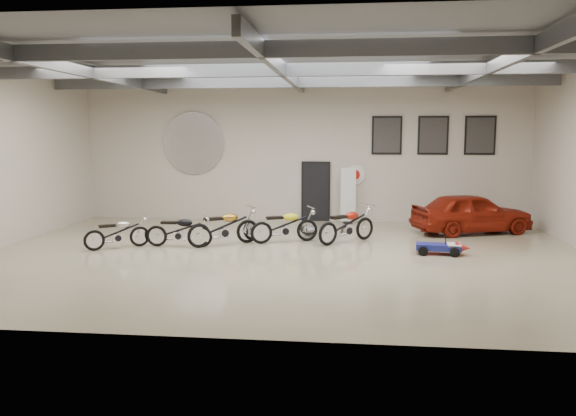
# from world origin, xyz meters

# --- Properties ---
(floor) EXTENTS (16.00, 12.00, 0.01)m
(floor) POSITION_xyz_m (0.00, 0.00, 0.00)
(floor) COLOR tan
(floor) RESTS_ON ground
(ceiling) EXTENTS (16.00, 12.00, 0.01)m
(ceiling) POSITION_xyz_m (0.00, 0.00, 5.00)
(ceiling) COLOR slate
(ceiling) RESTS_ON back_wall
(back_wall) EXTENTS (16.00, 0.02, 5.00)m
(back_wall) POSITION_xyz_m (0.00, 6.00, 2.50)
(back_wall) COLOR beige
(back_wall) RESTS_ON floor
(ceiling_beams) EXTENTS (15.80, 11.80, 0.32)m
(ceiling_beams) POSITION_xyz_m (0.00, 0.00, 4.75)
(ceiling_beams) COLOR #56595E
(ceiling_beams) RESTS_ON ceiling
(door) EXTENTS (0.92, 0.08, 2.10)m
(door) POSITION_xyz_m (0.50, 5.95, 1.05)
(door) COLOR black
(door) RESTS_ON back_wall
(logo_plaque) EXTENTS (2.30, 0.06, 1.16)m
(logo_plaque) POSITION_xyz_m (-4.00, 5.95, 2.80)
(logo_plaque) COLOR silver
(logo_plaque) RESTS_ON back_wall
(poster_left) EXTENTS (1.05, 0.08, 1.35)m
(poster_left) POSITION_xyz_m (3.00, 5.96, 3.10)
(poster_left) COLOR black
(poster_left) RESTS_ON back_wall
(poster_mid) EXTENTS (1.05, 0.08, 1.35)m
(poster_mid) POSITION_xyz_m (4.60, 5.96, 3.10)
(poster_mid) COLOR black
(poster_mid) RESTS_ON back_wall
(poster_right) EXTENTS (1.05, 0.08, 1.35)m
(poster_right) POSITION_xyz_m (6.20, 5.96, 3.10)
(poster_right) COLOR black
(poster_right) RESTS_ON back_wall
(oil_sign) EXTENTS (0.72, 0.10, 0.72)m
(oil_sign) POSITION_xyz_m (1.90, 5.95, 1.70)
(oil_sign) COLOR white
(oil_sign) RESTS_ON back_wall
(banner_stand) EXTENTS (0.55, 0.27, 1.94)m
(banner_stand) POSITION_xyz_m (1.67, 5.50, 0.97)
(banner_stand) COLOR white
(banner_stand) RESTS_ON floor
(motorcycle_silver) EXTENTS (1.76, 1.46, 0.92)m
(motorcycle_silver) POSITION_xyz_m (-4.67, 0.42, 0.46)
(motorcycle_silver) COLOR silver
(motorcycle_silver) RESTS_ON floor
(motorcycle_black) EXTENTS (1.86, 0.63, 0.96)m
(motorcycle_black) POSITION_xyz_m (-3.04, 0.84, 0.48)
(motorcycle_black) COLOR silver
(motorcycle_black) RESTS_ON floor
(motorcycle_gold) EXTENTS (2.11, 1.73, 1.10)m
(motorcycle_gold) POSITION_xyz_m (-1.84, 1.18, 0.55)
(motorcycle_gold) COLOR silver
(motorcycle_gold) RESTS_ON floor
(motorcycle_yellow) EXTENTS (2.08, 1.37, 1.04)m
(motorcycle_yellow) POSITION_xyz_m (-0.16, 1.79, 0.52)
(motorcycle_yellow) COLOR silver
(motorcycle_yellow) RESTS_ON floor
(motorcycle_red) EXTENTS (1.96, 1.91, 1.09)m
(motorcycle_red) POSITION_xyz_m (1.65, 1.96, 0.54)
(motorcycle_red) COLOR silver
(motorcycle_red) RESTS_ON floor
(go_kart) EXTENTS (1.48, 0.78, 0.51)m
(go_kart) POSITION_xyz_m (4.19, 0.61, 0.26)
(go_kart) COLOR navy
(go_kart) RESTS_ON floor
(vintage_car) EXTENTS (2.68, 4.10, 1.30)m
(vintage_car) POSITION_xyz_m (5.61, 4.00, 0.65)
(vintage_car) COLOR maroon
(vintage_car) RESTS_ON floor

